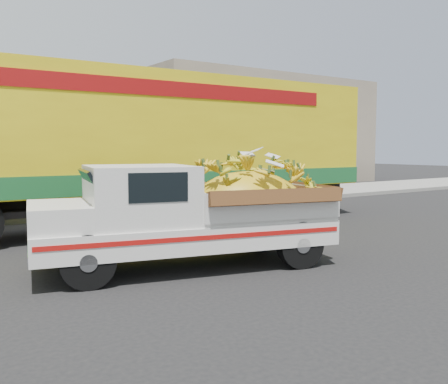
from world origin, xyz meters
TOP-DOWN VIEW (x-y plane):
  - ground at (0.00, 0.00)m, footprint 100.00×100.00m
  - curb at (0.00, 6.58)m, footprint 60.00×0.25m
  - sidewalk at (0.00, 8.68)m, footprint 60.00×4.00m
  - building_right at (14.00, 15.58)m, footprint 14.00×6.00m
  - pickup_truck at (0.49, -0.27)m, footprint 5.16×2.85m
  - semi_trailer at (1.93, 4.13)m, footprint 12.02×2.80m

SIDE VIEW (x-z plane):
  - ground at x=0.00m, z-range 0.00..0.00m
  - sidewalk at x=0.00m, z-range 0.00..0.14m
  - curb at x=0.00m, z-range 0.00..0.15m
  - pickup_truck at x=0.49m, z-range 0.06..1.78m
  - semi_trailer at x=1.93m, z-range 0.22..4.02m
  - building_right at x=14.00m, z-range 0.00..6.00m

